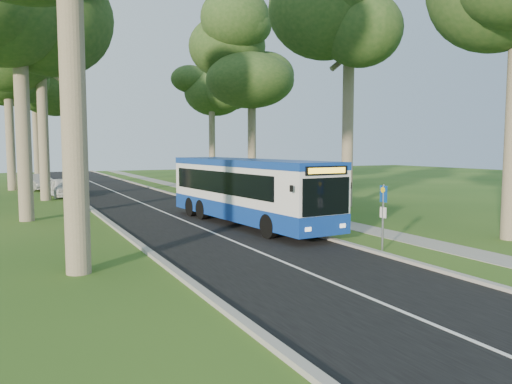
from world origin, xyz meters
The scene contains 18 objects.
ground centered at (0.00, 0.00, 0.00)m, with size 120.00×120.00×0.00m, color #284F18.
road centered at (-3.50, 10.00, 0.01)m, with size 7.00×100.00×0.02m, color black.
kerb_east centered at (0.00, 10.00, 0.06)m, with size 0.25×100.00×0.12m, color #9E9B93.
kerb_west centered at (-7.00, 10.00, 0.06)m, with size 0.25×100.00×0.12m, color #9E9B93.
centre_line centered at (-3.50, 10.00, 0.02)m, with size 0.12×100.00×0.01m, color white.
footpath centered at (3.00, 10.00, 0.01)m, with size 1.50×100.00×0.02m, color gray.
bus centered at (-1.20, 2.03, 1.60)m, with size 3.40×11.82×3.09m.
bus_stop_sign centered at (0.55, -5.43, 1.48)m, with size 0.08×0.33×2.35m.
bus_shelter centered at (1.98, 1.45, 1.98)m, with size 1.84×3.30×2.80m.
litter_bin centered at (0.62, 1.41, 0.54)m, with size 0.61×0.61×1.06m.
car_white centered at (-7.75, 19.92, 0.70)m, with size 1.66×4.13×1.41m, color white.
car_silver centered at (-9.09, 27.17, 0.68)m, with size 1.44×4.14×1.36m, color #97999E.
tree_west_c centered at (-9.00, 18.00, 11.44)m, with size 5.20×5.20×15.45m.
tree_west_d centered at (-11.00, 28.00, 12.15)m, with size 5.20×5.20×16.42m.
tree_west_e centered at (-8.50, 38.00, 10.63)m, with size 5.20×5.20×14.34m.
tree_east_b centered at (7.50, 6.00, 11.76)m, with size 5.20×5.20×15.89m.
tree_east_c centered at (6.80, 18.00, 11.46)m, with size 5.20×5.20×15.47m.
tree_east_d centered at (8.00, 30.00, 10.52)m, with size 5.20×5.20×14.20m.
Camera 1 is at (-11.21, -19.04, 3.66)m, focal length 35.00 mm.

